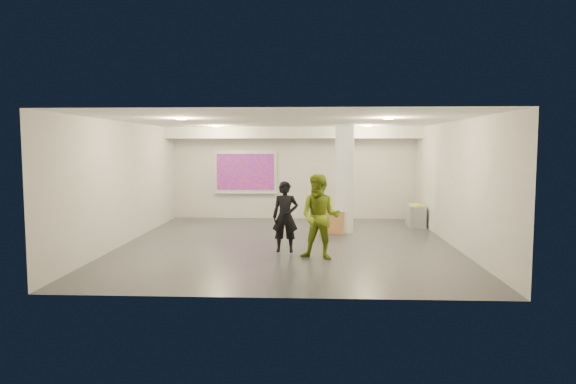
{
  "coord_description": "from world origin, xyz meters",
  "views": [
    {
      "loc": [
        0.6,
        -12.44,
        2.41
      ],
      "look_at": [
        0.0,
        0.4,
        1.25
      ],
      "focal_mm": 32.0,
      "sensor_mm": 36.0,
      "label": 1
    }
  ],
  "objects_px": {
    "column": "(344,179)",
    "credenza": "(416,216)",
    "woman": "(285,217)",
    "projection_screen": "(245,173)",
    "man": "(320,217)"
  },
  "relations": [
    {
      "from": "column",
      "to": "projection_screen",
      "type": "xyz_separation_m",
      "value": [
        -3.1,
        2.65,
        0.03
      ]
    },
    {
      "from": "projection_screen",
      "to": "man",
      "type": "xyz_separation_m",
      "value": [
        2.38,
        -6.12,
        -0.62
      ]
    },
    {
      "from": "column",
      "to": "projection_screen",
      "type": "height_order",
      "value": "column"
    },
    {
      "from": "woman",
      "to": "man",
      "type": "relative_size",
      "value": 0.89
    },
    {
      "from": "man",
      "to": "woman",
      "type": "bearing_deg",
      "value": 151.13
    },
    {
      "from": "credenza",
      "to": "projection_screen",
      "type": "bearing_deg",
      "value": 167.27
    },
    {
      "from": "woman",
      "to": "projection_screen",
      "type": "bearing_deg",
      "value": 107.07
    },
    {
      "from": "column",
      "to": "credenza",
      "type": "height_order",
      "value": "column"
    },
    {
      "from": "credenza",
      "to": "woman",
      "type": "xyz_separation_m",
      "value": [
        -3.72,
        -3.92,
        0.49
      ]
    },
    {
      "from": "column",
      "to": "woman",
      "type": "distance_m",
      "value": 3.18
    },
    {
      "from": "projection_screen",
      "to": "column",
      "type": "bearing_deg",
      "value": -40.56
    },
    {
      "from": "column",
      "to": "woman",
      "type": "height_order",
      "value": "column"
    },
    {
      "from": "projection_screen",
      "to": "man",
      "type": "bearing_deg",
      "value": -68.77
    },
    {
      "from": "column",
      "to": "woman",
      "type": "relative_size",
      "value": 1.86
    },
    {
      "from": "credenza",
      "to": "woman",
      "type": "relative_size",
      "value": 0.68
    }
  ]
}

